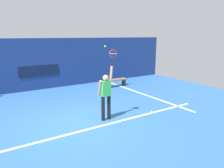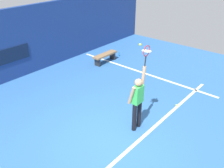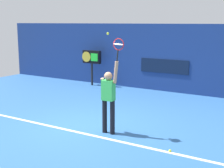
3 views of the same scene
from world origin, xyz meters
name	(u,v)px [view 1 (image 1 of 3)]	position (x,y,z in m)	size (l,w,h in m)	color
ground_plane	(82,123)	(0.00, 0.00, 0.00)	(18.00, 18.00, 0.00)	#2D609E
back_wall	(38,64)	(0.00, 5.81, 1.45)	(18.00, 0.20, 2.91)	navy
sponsor_banner_center	(39,71)	(0.00, 5.69, 1.10)	(2.20, 0.03, 0.60)	#0C1933
court_baseline	(90,129)	(0.00, -0.60, 0.01)	(10.00, 0.10, 0.01)	white
court_sideline	(140,93)	(4.34, 2.00, 0.01)	(0.10, 7.00, 0.01)	white
tennis_player	(106,93)	(0.89, -0.18, 1.01)	(0.55, 0.31, 1.99)	black
tennis_racket	(113,55)	(1.19, -0.18, 2.39)	(0.35, 0.27, 0.62)	black
tennis_ball	(105,46)	(0.87, -0.18, 2.69)	(0.07, 0.07, 0.07)	#CCE033
court_bench	(116,81)	(4.14, 4.00, 0.34)	(1.40, 0.36, 0.45)	olive
water_bottle	(130,82)	(5.21, 4.00, 0.12)	(0.07, 0.07, 0.24)	#338CD8
spare_ball	(152,112)	(2.82, -0.55, 0.03)	(0.07, 0.07, 0.07)	#CCE033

